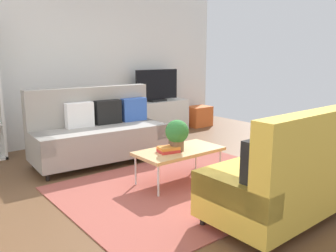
% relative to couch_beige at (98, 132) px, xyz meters
% --- Properties ---
extents(ground_plane, '(7.68, 7.68, 0.00)m').
position_rel_couch_beige_xyz_m(ground_plane, '(0.37, -1.37, -0.45)').
color(ground_plane, brown).
extents(wall_far, '(6.40, 0.12, 2.90)m').
position_rel_couch_beige_xyz_m(wall_far, '(0.37, 1.43, 1.00)').
color(wall_far, white).
rests_on(wall_far, ground_plane).
extents(area_rug, '(2.90, 2.20, 0.01)m').
position_rel_couch_beige_xyz_m(area_rug, '(0.33, -1.62, -0.45)').
color(area_rug, '#9E4C42').
rests_on(area_rug, ground_plane).
extents(couch_beige, '(1.95, 0.96, 1.10)m').
position_rel_couch_beige_xyz_m(couch_beige, '(0.00, 0.00, 0.00)').
color(couch_beige, gray).
rests_on(couch_beige, ground_plane).
extents(couch_green, '(1.91, 0.86, 1.10)m').
position_rel_couch_beige_xyz_m(couch_green, '(0.67, -2.84, -0.01)').
color(couch_green, gold).
rests_on(couch_green, ground_plane).
extents(coffee_table, '(1.10, 0.56, 0.42)m').
position_rel_couch_beige_xyz_m(coffee_table, '(0.38, -1.42, -0.06)').
color(coffee_table, tan).
rests_on(coffee_table, ground_plane).
extents(tv_console, '(1.40, 0.44, 0.64)m').
position_rel_couch_beige_xyz_m(tv_console, '(1.90, 1.09, -0.13)').
color(tv_console, silver).
rests_on(tv_console, ground_plane).
extents(tv, '(1.00, 0.20, 0.64)m').
position_rel_couch_beige_xyz_m(tv, '(1.90, 1.07, 0.50)').
color(tv, black).
rests_on(tv, tv_console).
extents(storage_trunk, '(0.52, 0.40, 0.44)m').
position_rel_couch_beige_xyz_m(storage_trunk, '(3.00, 0.99, -0.23)').
color(storage_trunk, orange).
rests_on(storage_trunk, ground_plane).
extents(potted_plant, '(0.29, 0.29, 0.38)m').
position_rel_couch_beige_xyz_m(potted_plant, '(0.33, -1.44, 0.19)').
color(potted_plant, brown).
rests_on(potted_plant, coffee_table).
extents(table_book_0, '(0.27, 0.22, 0.04)m').
position_rel_couch_beige_xyz_m(table_book_0, '(0.20, -1.43, -0.01)').
color(table_book_0, red).
rests_on(table_book_0, coffee_table).
extents(table_book_1, '(0.27, 0.23, 0.03)m').
position_rel_couch_beige_xyz_m(table_book_1, '(0.20, -1.43, 0.02)').
color(table_book_1, orange).
rests_on(table_book_1, table_book_0).
extents(vase_0, '(0.09, 0.09, 0.14)m').
position_rel_couch_beige_xyz_m(vase_0, '(1.32, 1.14, 0.26)').
color(vase_0, '#33B29E').
rests_on(vase_0, tv_console).
extents(bottle_0, '(0.05, 0.05, 0.22)m').
position_rel_couch_beige_xyz_m(bottle_0, '(1.47, 1.05, 0.30)').
color(bottle_0, purple).
rests_on(bottle_0, tv_console).
extents(bottle_1, '(0.05, 0.05, 0.15)m').
position_rel_couch_beige_xyz_m(bottle_1, '(1.57, 1.05, 0.26)').
color(bottle_1, silver).
rests_on(bottle_1, tv_console).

